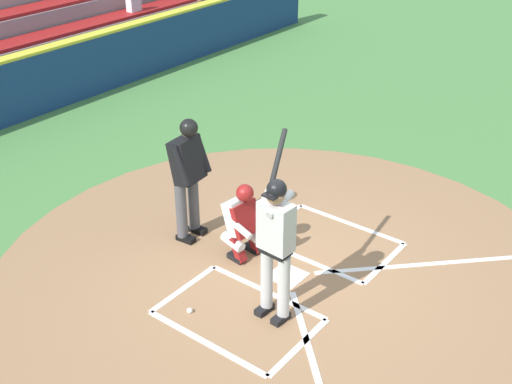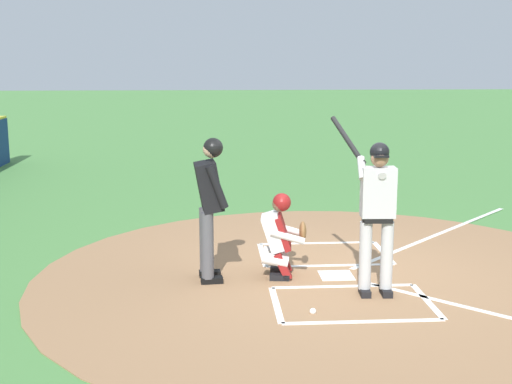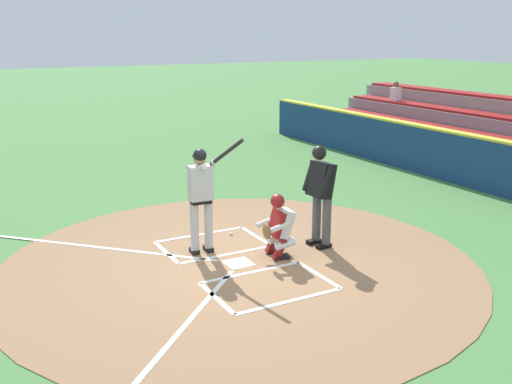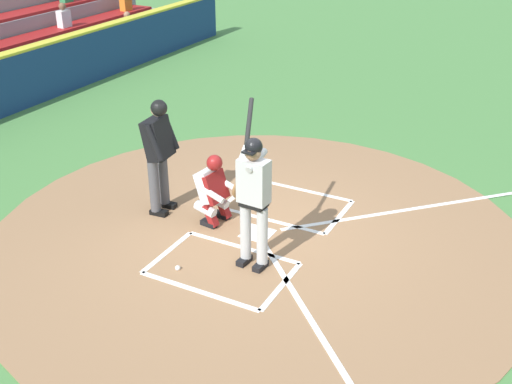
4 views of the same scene
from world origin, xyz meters
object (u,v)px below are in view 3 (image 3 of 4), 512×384
at_px(catcher, 278,225).
at_px(plate_umpire, 321,189).
at_px(batter, 202,193).
at_px(baseball, 231,234).

distance_m(catcher, plate_umpire, 1.05).
distance_m(batter, baseball, 1.49).
relative_size(batter, plate_umpire, 1.14).
xyz_separation_m(batter, baseball, (0.61, -0.84, -1.06)).
bearing_deg(batter, plate_umpire, -108.98).
bearing_deg(catcher, batter, 53.81).
bearing_deg(plate_umpire, baseball, 41.66).
relative_size(catcher, baseball, 15.27).
bearing_deg(catcher, plate_umpire, -83.88).
xyz_separation_m(batter, catcher, (-0.79, -1.07, -0.51)).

